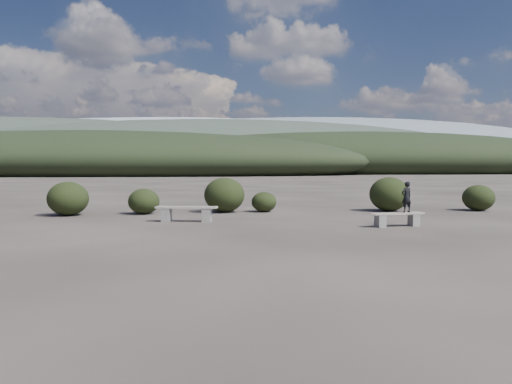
{
  "coord_description": "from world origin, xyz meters",
  "views": [
    {
      "loc": [
        -1.89,
        -10.34,
        1.83
      ],
      "look_at": [
        -0.73,
        3.5,
        1.1
      ],
      "focal_mm": 35.0,
      "sensor_mm": 36.0,
      "label": 1
    }
  ],
  "objects": [
    {
      "name": "shrub_c",
      "position": [
        0.08,
        9.31,
        0.4
      ],
      "size": [
        1.0,
        1.0,
        0.8
      ],
      "primitive_type": "ellipsoid",
      "color": "black",
      "rests_on": "ground"
    },
    {
      "name": "seated_person",
      "position": [
        3.9,
        4.24,
        0.89
      ],
      "size": [
        0.4,
        0.32,
        0.94
      ],
      "primitive_type": "imported",
      "rotation": [
        0.0,
        0.0,
        3.47
      ],
      "color": "black",
      "rests_on": "bench_right"
    },
    {
      "name": "ground",
      "position": [
        0.0,
        0.0,
        0.0
      ],
      "size": [
        1200.0,
        1200.0,
        0.0
      ],
      "primitive_type": "plane",
      "color": "#292420",
      "rests_on": "ground"
    },
    {
      "name": "bench_right",
      "position": [
        3.59,
        4.19,
        0.26
      ],
      "size": [
        1.72,
        0.64,
        0.42
      ],
      "rotation": [
        0.0,
        0.0,
        0.17
      ],
      "color": "slate",
      "rests_on": "ground"
    },
    {
      "name": "shrub_e",
      "position": [
        8.85,
        9.11,
        0.53
      ],
      "size": [
        1.27,
        1.27,
        1.06
      ],
      "primitive_type": "ellipsoid",
      "color": "black",
      "rests_on": "ground"
    },
    {
      "name": "shrub_f",
      "position": [
        -7.25,
        8.45,
        0.63
      ],
      "size": [
        1.48,
        1.48,
        1.25
      ],
      "primitive_type": "ellipsoid",
      "color": "black",
      "rests_on": "ground"
    },
    {
      "name": "shrub_d",
      "position": [
        5.14,
        9.18,
        0.69
      ],
      "size": [
        1.58,
        1.58,
        1.38
      ],
      "primitive_type": "ellipsoid",
      "color": "black",
      "rests_on": "ground"
    },
    {
      "name": "bench_left",
      "position": [
        -2.8,
        6.04,
        0.3
      ],
      "size": [
        2.05,
        0.72,
        0.5
      ],
      "rotation": [
        0.0,
        0.0,
        -0.15
      ],
      "color": "slate",
      "rests_on": "ground"
    },
    {
      "name": "shrub_b",
      "position": [
        -1.49,
        9.31,
        0.68
      ],
      "size": [
        1.6,
        1.6,
        1.37
      ],
      "primitive_type": "ellipsoid",
      "color": "black",
      "rests_on": "ground"
    },
    {
      "name": "mountain_ridges",
      "position": [
        -7.48,
        339.06,
        10.84
      ],
      "size": [
        500.0,
        400.0,
        56.0
      ],
      "color": "black",
      "rests_on": "ground"
    },
    {
      "name": "shrub_a",
      "position": [
        -4.56,
        8.79,
        0.48
      ],
      "size": [
        1.18,
        1.18,
        0.97
      ],
      "primitive_type": "ellipsoid",
      "color": "black",
      "rests_on": "ground"
    }
  ]
}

